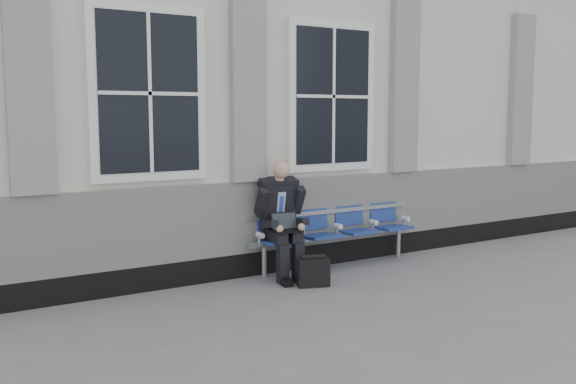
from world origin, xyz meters
TOP-DOWN VIEW (x-y plane):
  - ground at (0.00, 0.00)m, footprint 70.00×70.00m
  - station_building at (-0.02, 3.47)m, footprint 14.40×4.40m
  - bench at (0.33, 1.32)m, footprint 2.60×0.47m
  - businessman at (-0.58, 1.19)m, footprint 0.62×0.83m
  - briefcase at (-0.49, 0.62)m, footprint 0.40×0.27m

SIDE VIEW (x-z plane):
  - ground at x=0.00m, z-range 0.00..0.00m
  - briefcase at x=-0.49m, z-range -0.02..0.37m
  - bench at x=0.33m, z-range 0.10..1.01m
  - businessman at x=-0.58m, z-range 0.06..1.51m
  - station_building at x=-0.02m, z-range -0.02..4.47m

